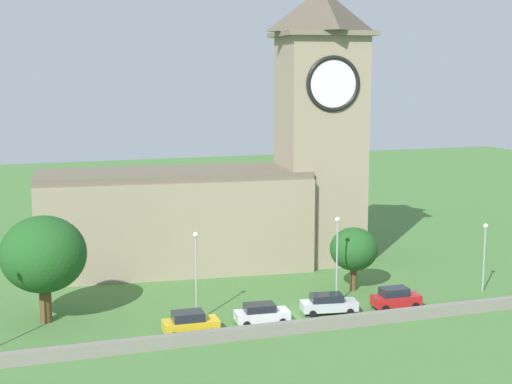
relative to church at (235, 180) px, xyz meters
name	(u,v)px	position (x,y,z in m)	size (l,w,h in m)	color
ground_plane	(241,272)	(-0.31, -3.10, -9.05)	(200.00, 200.00, 0.00)	#477538
church	(235,180)	(0.00, 0.00, 0.00)	(34.97, 13.18, 28.76)	gray
quay_barrier	(314,325)	(-0.31, -22.18, -8.56)	(57.35, 0.70, 0.99)	gray
car_yellow	(190,323)	(-9.84, -19.96, -8.09)	(4.39, 2.35, 1.90)	gold
car_white	(261,314)	(-3.67, -19.15, -8.20)	(4.53, 2.43, 1.67)	silver
car_silver	(328,304)	(2.57, -18.50, -8.18)	(4.97, 2.64, 1.71)	silver
car_red	(396,298)	(8.62, -19.15, -8.09)	(4.25, 2.19, 1.90)	red
streetlamp_west_mid	(196,263)	(-8.56, -16.95, -4.07)	(0.44, 0.44, 7.53)	#9EA0A5
streetlamp_central	(337,247)	(4.31, -16.31, -3.90)	(0.44, 0.44, 7.85)	#9EA0A5
streetlamp_east_mid	(485,246)	(18.82, -17.21, -4.66)	(0.44, 0.44, 6.50)	#9EA0A5
tree_churchyard	(354,249)	(7.64, -12.78, -5.13)	(4.47, 4.47, 5.96)	brown
tree_by_tower	(43,255)	(-20.30, -13.11, -3.36)	(6.97, 6.97, 8.86)	brown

